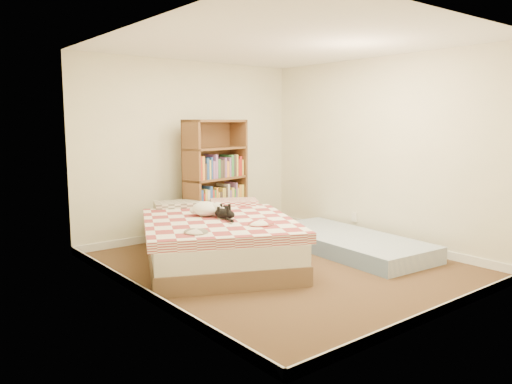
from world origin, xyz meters
TOP-DOWN VIEW (x-y plane):
  - room at (0.00, 0.00)m, footprint 3.51×4.01m
  - bed at (-0.51, 0.63)m, footprint 2.39×2.72m
  - bookshelf at (0.22, 1.71)m, footprint 1.08×0.55m
  - floor_mattress at (1.11, -0.01)m, footprint 1.18×2.32m
  - black_cat at (-0.49, 0.49)m, footprint 0.35×0.58m
  - white_dog at (-0.55, 0.72)m, footprint 0.38×0.41m

SIDE VIEW (x-z plane):
  - floor_mattress at x=1.11m, z-range 0.00..0.20m
  - bed at x=-0.51m, z-range -0.03..0.58m
  - bookshelf at x=0.22m, z-range -0.24..1.44m
  - black_cat at x=-0.49m, z-range 0.54..0.67m
  - white_dog at x=-0.55m, z-range 0.54..0.71m
  - room at x=0.00m, z-range -0.06..2.45m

